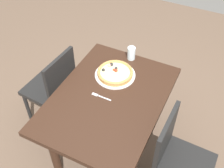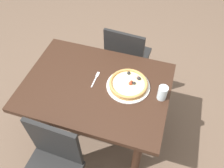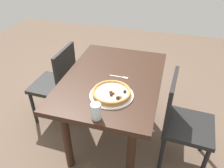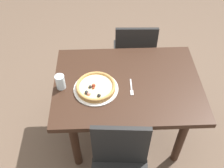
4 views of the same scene
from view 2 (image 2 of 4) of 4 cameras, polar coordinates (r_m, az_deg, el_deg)
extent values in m
plane|color=brown|center=(2.41, -3.06, -11.33)|extent=(6.00, 6.00, 0.00)
cube|color=#331E14|center=(1.81, -3.98, -0.67)|extent=(1.14, 0.82, 0.04)
cylinder|color=#331E14|center=(2.13, -17.18, -9.63)|extent=(0.07, 0.07, 0.69)
cylinder|color=#331E14|center=(1.94, 6.37, -16.65)|extent=(0.07, 0.07, 0.69)
cylinder|color=#331E14|center=(2.38, -11.07, 1.13)|extent=(0.07, 0.07, 0.69)
cylinder|color=#331E14|center=(2.21, 9.61, -3.92)|extent=(0.07, 0.07, 0.69)
cylinder|color=black|center=(2.12, -16.00, -18.01)|extent=(0.04, 0.04, 0.41)
cube|color=black|center=(1.66, -14.05, -13.90)|extent=(0.38, 0.04, 0.42)
cylinder|color=black|center=(2.76, 1.60, 6.54)|extent=(0.04, 0.04, 0.41)
cylinder|color=black|center=(2.70, 8.40, 4.67)|extent=(0.04, 0.04, 0.41)
cylinder|color=black|center=(2.54, -1.05, 1.58)|extent=(0.04, 0.04, 0.41)
cylinder|color=black|center=(2.48, 6.27, -0.58)|extent=(0.04, 0.04, 0.41)
cube|color=black|center=(2.45, 4.09, 6.76)|extent=(0.43, 0.43, 0.04)
cube|color=black|center=(2.16, 2.85, 8.02)|extent=(0.38, 0.06, 0.42)
cylinder|color=white|center=(1.79, 4.05, -0.47)|extent=(0.34, 0.34, 0.01)
cylinder|color=#B78447|center=(1.77, 4.07, -0.19)|extent=(0.29, 0.29, 0.02)
cylinder|color=beige|center=(1.77, 4.09, 0.06)|extent=(0.26, 0.26, 0.01)
torus|color=#B78447|center=(1.76, 4.11, 0.21)|extent=(0.30, 0.30, 0.02)
sphere|color=#E58C7F|center=(1.80, 6.23, 1.78)|extent=(0.03, 0.03, 0.03)
sphere|color=#262626|center=(1.82, 4.17, 2.72)|extent=(0.03, 0.03, 0.03)
sphere|color=maroon|center=(1.75, 4.60, 0.17)|extent=(0.03, 0.03, 0.03)
sphere|color=#262626|center=(1.79, 6.70, 1.40)|extent=(0.03, 0.03, 0.03)
sphere|color=#262626|center=(1.76, 5.51, 0.23)|extent=(0.03, 0.03, 0.03)
sphere|color=maroon|center=(1.77, 4.85, 0.63)|extent=(0.02, 0.02, 0.02)
cube|color=silver|center=(1.82, -4.51, 0.50)|extent=(0.01, 0.11, 0.00)
cube|color=silver|center=(1.87, -3.58, 2.40)|extent=(0.02, 0.05, 0.00)
cylinder|color=silver|center=(1.71, 12.41, -2.14)|extent=(0.07, 0.07, 0.12)
camera|label=1|loc=(1.79, -74.78, 26.68)|focal=44.24mm
camera|label=3|loc=(1.86, 56.96, 19.79)|focal=35.61mm
camera|label=4|loc=(2.46, 17.36, 51.57)|focal=42.36mm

